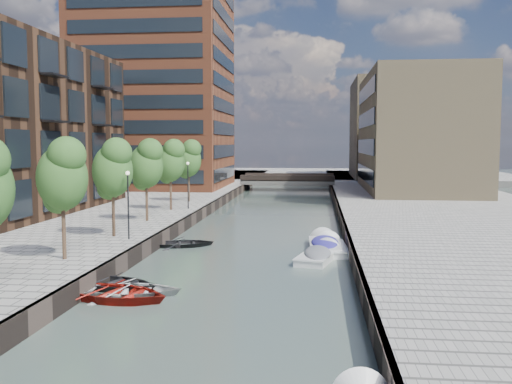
% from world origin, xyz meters
% --- Properties ---
extents(water, '(300.00, 300.00, 0.00)m').
position_xyz_m(water, '(0.00, 40.00, 0.00)').
color(water, '#38473F').
rests_on(water, ground).
extents(quay_right, '(20.00, 140.00, 1.00)m').
position_xyz_m(quay_right, '(16.00, 40.00, 0.50)').
color(quay_right, gray).
rests_on(quay_right, ground).
extents(quay_wall_left, '(0.25, 140.00, 1.00)m').
position_xyz_m(quay_wall_left, '(-6.10, 40.00, 0.50)').
color(quay_wall_left, '#332823').
rests_on(quay_wall_left, ground).
extents(quay_wall_right, '(0.25, 140.00, 1.00)m').
position_xyz_m(quay_wall_right, '(6.10, 40.00, 0.50)').
color(quay_wall_right, '#332823').
rests_on(quay_wall_right, ground).
extents(far_closure, '(80.00, 40.00, 1.00)m').
position_xyz_m(far_closure, '(0.00, 100.00, 0.50)').
color(far_closure, gray).
rests_on(far_closure, ground).
extents(tower, '(18.00, 18.00, 30.00)m').
position_xyz_m(tower, '(-17.00, 65.00, 16.00)').
color(tower, brown).
rests_on(tower, quay_left).
extents(tan_block_near, '(12.00, 25.00, 14.00)m').
position_xyz_m(tan_block_near, '(16.00, 62.00, 8.00)').
color(tan_block_near, '#8C7855').
rests_on(tan_block_near, quay_right).
extents(tan_block_far, '(12.00, 20.00, 16.00)m').
position_xyz_m(tan_block_far, '(16.00, 88.00, 9.00)').
color(tan_block_far, '#8C7855').
rests_on(tan_block_far, quay_right).
extents(bridge, '(13.00, 6.00, 1.30)m').
position_xyz_m(bridge, '(0.00, 72.00, 1.39)').
color(bridge, gray).
rests_on(bridge, ground).
extents(tree_2, '(2.50, 2.50, 5.95)m').
position_xyz_m(tree_2, '(-8.50, 18.00, 5.31)').
color(tree_2, '#382619').
rests_on(tree_2, quay_left).
extents(tree_3, '(2.50, 2.50, 5.95)m').
position_xyz_m(tree_3, '(-8.50, 25.00, 5.31)').
color(tree_3, '#382619').
rests_on(tree_3, quay_left).
extents(tree_4, '(2.50, 2.50, 5.95)m').
position_xyz_m(tree_4, '(-8.50, 32.00, 5.31)').
color(tree_4, '#382619').
rests_on(tree_4, quay_left).
extents(tree_5, '(2.50, 2.50, 5.95)m').
position_xyz_m(tree_5, '(-8.50, 39.00, 5.31)').
color(tree_5, '#382619').
rests_on(tree_5, quay_left).
extents(tree_6, '(2.50, 2.50, 5.95)m').
position_xyz_m(tree_6, '(-8.50, 46.00, 5.31)').
color(tree_6, '#382619').
rests_on(tree_6, quay_left).
extents(lamp_1, '(0.24, 0.24, 4.12)m').
position_xyz_m(lamp_1, '(-7.20, 24.00, 3.51)').
color(lamp_1, black).
rests_on(lamp_1, quay_left).
extents(lamp_2, '(0.24, 0.24, 4.12)m').
position_xyz_m(lamp_2, '(-7.20, 40.00, 3.51)').
color(lamp_2, black).
rests_on(lamp_2, quay_left).
extents(sloop_0, '(5.13, 4.26, 0.92)m').
position_xyz_m(sloop_0, '(-5.34, 16.40, 0.00)').
color(sloop_0, black).
rests_on(sloop_0, ground).
extents(sloop_2, '(5.71, 4.69, 1.03)m').
position_xyz_m(sloop_2, '(-4.62, 14.52, 0.00)').
color(sloop_2, maroon).
rests_on(sloop_2, ground).
extents(sloop_3, '(4.78, 3.65, 0.92)m').
position_xyz_m(sloop_3, '(-4.14, 15.22, 0.00)').
color(sloop_3, silver).
rests_on(sloop_3, ground).
extents(sloop_4, '(4.69, 3.89, 0.84)m').
position_xyz_m(sloop_4, '(-4.64, 27.39, 0.00)').
color(sloop_4, black).
rests_on(sloop_4, ground).
extents(motorboat_2, '(2.04, 5.16, 1.69)m').
position_xyz_m(motorboat_2, '(5.00, 27.04, 0.10)').
color(motorboat_2, silver).
rests_on(motorboat_2, ground).
extents(motorboat_3, '(2.10, 5.55, 1.83)m').
position_xyz_m(motorboat_3, '(4.59, 27.61, 0.22)').
color(motorboat_3, '#B5B6B4').
rests_on(motorboat_3, ground).
extents(motorboat_4, '(2.80, 5.21, 1.65)m').
position_xyz_m(motorboat_4, '(4.26, 24.25, 0.20)').
color(motorboat_4, silver).
rests_on(motorboat_4, ground).
extents(car, '(1.76, 3.71, 1.23)m').
position_xyz_m(car, '(11.04, 66.65, 1.61)').
color(car, '#B7B9BC').
rests_on(car, quay_right).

